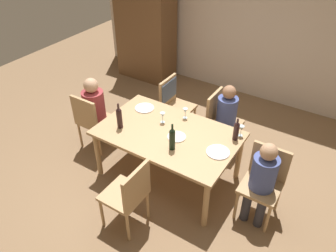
% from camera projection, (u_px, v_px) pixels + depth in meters
% --- Properties ---
extents(ground_plane, '(10.00, 10.00, 0.00)m').
position_uv_depth(ground_plane, '(168.00, 175.00, 4.60)').
color(ground_plane, '#846647').
extents(rear_room_partition, '(6.40, 0.12, 2.70)m').
position_uv_depth(rear_room_partition, '(253.00, 23.00, 5.68)').
color(rear_room_partition, beige).
rests_on(rear_room_partition, ground_plane).
extents(armoire_cabinet, '(1.18, 0.62, 2.18)m').
position_uv_depth(armoire_cabinet, '(146.00, 24.00, 6.38)').
color(armoire_cabinet, brown).
rests_on(armoire_cabinet, ground_plane).
extents(dining_table, '(1.76, 1.10, 0.74)m').
position_uv_depth(dining_table, '(168.00, 137.00, 4.21)').
color(dining_table, tan).
rests_on(dining_table, ground_plane).
extents(chair_far_right, '(0.44, 0.44, 0.92)m').
position_uv_depth(chair_far_right, '(220.00, 118.00, 4.79)').
color(chair_far_right, tan).
rests_on(chair_far_right, ground_plane).
extents(chair_right_end, '(0.44, 0.44, 0.92)m').
position_uv_depth(chair_right_end, '(264.00, 178.00, 3.80)').
color(chair_right_end, tan).
rests_on(chair_right_end, ground_plane).
extents(chair_left_end, '(0.44, 0.44, 0.92)m').
position_uv_depth(chair_left_end, '(92.00, 119.00, 4.77)').
color(chair_left_end, tan).
rests_on(chair_left_end, ground_plane).
extents(chair_near, '(0.44, 0.44, 0.92)m').
position_uv_depth(chair_near, '(129.00, 193.00, 3.61)').
color(chair_near, tan).
rests_on(chair_near, ground_plane).
extents(chair_far_left, '(0.45, 0.44, 0.92)m').
position_uv_depth(chair_far_left, '(172.00, 98.00, 5.11)').
color(chair_far_left, tan).
rests_on(chair_far_left, ground_plane).
extents(person_woman_host, '(0.33, 0.29, 1.09)m').
position_uv_depth(person_woman_host, '(228.00, 115.00, 4.68)').
color(person_woman_host, '#33333D').
rests_on(person_woman_host, ground_plane).
extents(person_man_bearded, '(0.29, 0.33, 1.09)m').
position_uv_depth(person_man_bearded, '(262.00, 178.00, 3.66)').
color(person_man_bearded, '#33333D').
rests_on(person_man_bearded, ground_plane).
extents(person_man_guest, '(0.31, 0.36, 1.15)m').
position_uv_depth(person_man_guest, '(96.00, 108.00, 4.78)').
color(person_man_guest, '#33333D').
rests_on(person_man_guest, ground_plane).
extents(wine_bottle_tall_green, '(0.07, 0.07, 0.35)m').
position_uv_depth(wine_bottle_tall_green, '(172.00, 138.00, 3.82)').
color(wine_bottle_tall_green, black).
rests_on(wine_bottle_tall_green, dining_table).
extents(wine_bottle_dark_red, '(0.07, 0.07, 0.30)m').
position_uv_depth(wine_bottle_dark_red, '(236.00, 130.00, 3.97)').
color(wine_bottle_dark_red, black).
rests_on(wine_bottle_dark_red, dining_table).
extents(wine_bottle_short_olive, '(0.07, 0.07, 0.35)m').
position_uv_depth(wine_bottle_short_olive, '(119.00, 117.00, 4.16)').
color(wine_bottle_short_olive, black).
rests_on(wine_bottle_short_olive, dining_table).
extents(wine_glass_near_left, '(0.07, 0.07, 0.15)m').
position_uv_depth(wine_glass_near_left, '(185.00, 111.00, 4.36)').
color(wine_glass_near_left, silver).
rests_on(wine_glass_near_left, dining_table).
extents(wine_glass_centre, '(0.07, 0.07, 0.15)m').
position_uv_depth(wine_glass_centre, '(241.00, 129.00, 4.05)').
color(wine_glass_centre, silver).
rests_on(wine_glass_centre, dining_table).
extents(wine_glass_near_right, '(0.07, 0.07, 0.15)m').
position_uv_depth(wine_glass_near_right, '(163.00, 115.00, 4.28)').
color(wine_glass_near_right, silver).
rests_on(wine_glass_near_right, dining_table).
extents(dinner_plate_host, '(0.27, 0.27, 0.01)m').
position_uv_depth(dinner_plate_host, '(145.00, 108.00, 4.61)').
color(dinner_plate_host, white).
rests_on(dinner_plate_host, dining_table).
extents(dinner_plate_guest_left, '(0.28, 0.28, 0.01)m').
position_uv_depth(dinner_plate_guest_left, '(218.00, 152.00, 3.85)').
color(dinner_plate_guest_left, white).
rests_on(dinner_plate_guest_left, dining_table).
extents(dinner_plate_guest_right, '(0.23, 0.23, 0.01)m').
position_uv_depth(dinner_plate_guest_right, '(177.00, 137.00, 4.08)').
color(dinner_plate_guest_right, white).
rests_on(dinner_plate_guest_right, dining_table).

